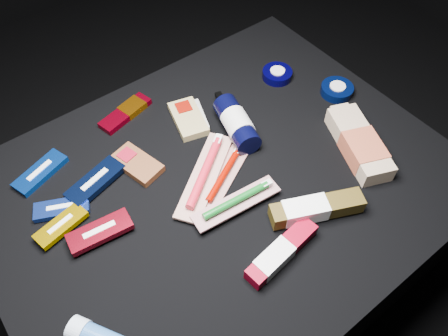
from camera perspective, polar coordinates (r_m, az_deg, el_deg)
ground at (r=1.29m, az=-0.26°, el=-11.91°), size 3.00×3.00×0.00m
cloth_table at (r=1.12m, az=-0.30°, el=-7.53°), size 0.98×0.78×0.40m
luna_bar_0 at (r=1.03m, az=-22.85°, el=-0.52°), size 0.13×0.08×0.02m
luna_bar_1 at (r=0.96m, az=-20.43°, el=-4.94°), size 0.12×0.08×0.01m
luna_bar_2 at (r=0.97m, az=-16.44°, el=-1.71°), size 0.14×0.08×0.02m
luna_bar_3 at (r=0.93m, az=-20.50°, el=-7.05°), size 0.11×0.06×0.01m
luna_bar_4 at (r=0.89m, az=-15.88°, el=-7.99°), size 0.13×0.06×0.02m
clif_bar_0 at (r=0.98m, az=-11.51°, el=0.65°), size 0.09×0.13×0.02m
clif_bar_1 at (r=1.06m, az=-4.13°, el=6.79°), size 0.08×0.11×0.02m
clif_bar_2 at (r=1.06m, az=-4.80°, el=6.63°), size 0.09×0.13×0.02m
power_bar at (r=1.10m, az=-12.46°, el=7.25°), size 0.15×0.07×0.02m
lotion_bottle at (r=1.01m, az=1.65°, el=5.81°), size 0.09×0.19×0.06m
cream_tin_upper at (r=1.17m, az=6.96°, el=12.07°), size 0.08×0.08×0.02m
cream_tin_lower at (r=1.16m, az=14.53°, el=9.87°), size 0.08×0.08×0.03m
bodywash_bottle at (r=1.03m, az=17.27°, el=2.93°), size 0.14×0.22×0.04m
toothbrush_pack_0 at (r=0.95m, az=0.02°, el=-0.97°), size 0.19×0.13×0.02m
toothbrush_pack_1 at (r=0.94m, az=-2.47°, el=-0.62°), size 0.23×0.18×0.03m
toothbrush_pack_2 at (r=0.89m, az=1.75°, el=-4.36°), size 0.20×0.06×0.02m
toothpaste_carton_red at (r=0.85m, az=7.21°, el=-11.11°), size 0.17×0.06×0.03m
toothpaste_carton_green at (r=0.90m, az=11.49°, el=-5.28°), size 0.19×0.12×0.04m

